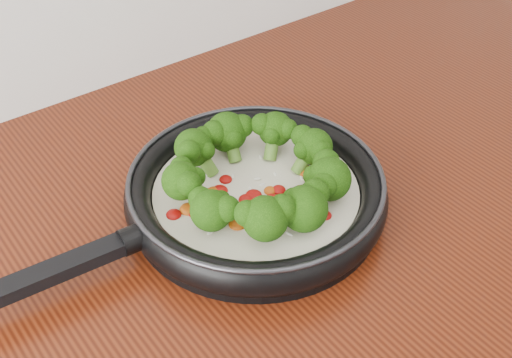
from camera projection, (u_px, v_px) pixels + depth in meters
skillet at (255, 190)px, 0.82m from camera, size 0.51×0.35×0.09m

